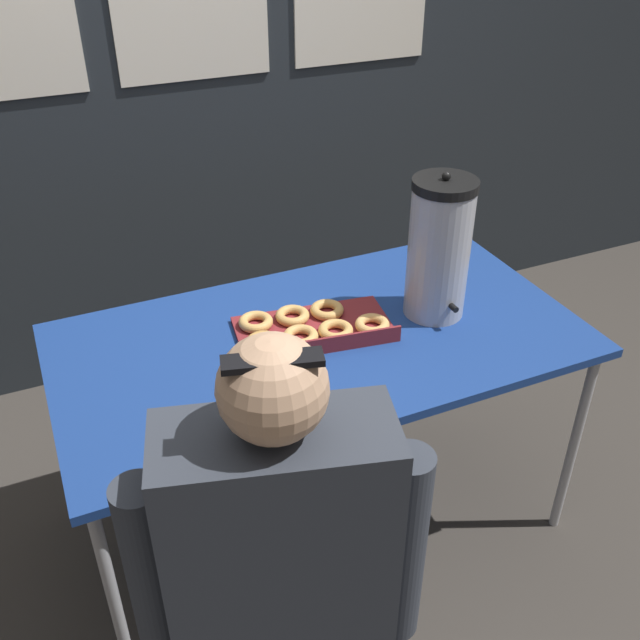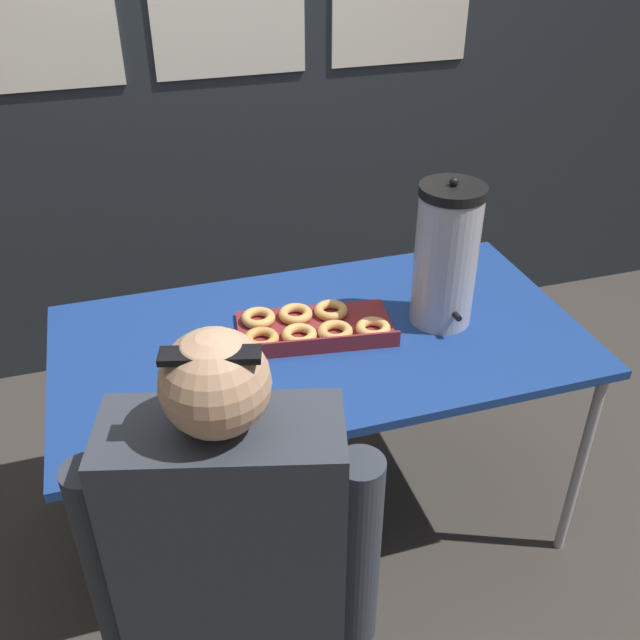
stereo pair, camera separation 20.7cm
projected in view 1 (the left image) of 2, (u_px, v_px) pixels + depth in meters
The scene contains 7 objects.
ground_plane at pixel (320, 514), 2.52m from camera, with size 12.00×12.00×0.00m, color #3D3833.
back_wall at pixel (192, 59), 2.75m from camera, with size 6.00×0.11×2.59m.
folding_table at pixel (321, 349), 2.13m from camera, with size 1.55×0.83×0.76m.
donut_box at pixel (311, 328), 2.11m from camera, with size 0.49×0.30×0.05m.
coffee_urn at pixel (439, 249), 2.11m from camera, with size 0.19×0.22×0.46m.
cell_phone at pixel (248, 423), 1.78m from camera, with size 0.07×0.14×0.01m.
person_seated at pixel (283, 611), 1.50m from camera, with size 0.58×0.32×1.31m.
Camera 1 is at (-0.71, -1.59, 1.95)m, focal length 40.00 mm.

